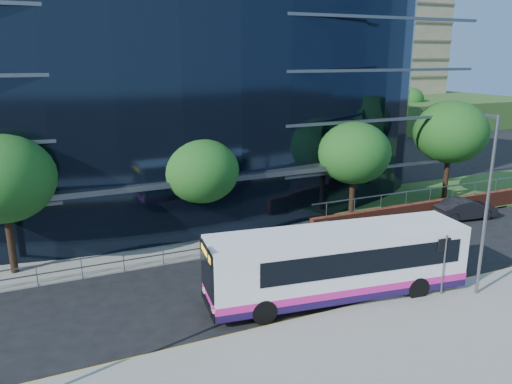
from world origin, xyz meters
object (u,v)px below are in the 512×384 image
tree_far_a (2,179)px  city_bus (340,262)px  tree_far_b (201,171)px  parked_car (465,209)px  tree_far_c (354,153)px  tree_dist_f (409,100)px  tree_far_d (451,132)px  street_sign (445,252)px  tree_dist_e (324,103)px  streetlight_east (487,202)px

tree_far_a → city_bus: (13.28, -8.72, -3.19)m
tree_far_b → parked_car: size_ratio=1.43×
tree_far_c → parked_car: tree_far_c is taller
tree_far_a → tree_dist_f: size_ratio=1.15×
tree_far_c → tree_far_d: 9.08m
tree_far_a → city_bus: tree_far_a is taller
tree_far_d → street_sign: bearing=-134.8°
tree_far_b → tree_dist_e: size_ratio=0.93×
tree_dist_e → city_bus: size_ratio=0.55×
tree_far_d → tree_dist_f: (24.00, 32.00, -0.98)m
tree_far_b → tree_dist_f: same height
tree_far_d → parked_car: 6.14m
tree_dist_e → city_bus: (-23.72, -39.72, -2.86)m
tree_far_d → tree_far_c: bearing=-173.7°
streetlight_east → city_bus: size_ratio=0.67×
tree_dist_e → tree_far_a: bearing=-140.0°
tree_far_a → tree_far_d: bearing=2.0°
tree_far_a → parked_car: bearing=-5.8°
tree_dist_f → city_bus: 57.66m
street_sign → streetlight_east: bearing=-21.4°
tree_dist_e → tree_far_d: bearing=-104.9°
tree_dist_f → parked_car: (-25.87, -35.74, -3.51)m
tree_far_d → city_bus: 18.81m
tree_far_b → tree_far_c: 10.02m
tree_far_b → streetlight_east: bearing=-52.4°
tree_far_b → tree_far_d: size_ratio=0.81×
city_bus → streetlight_east: bearing=-16.0°
tree_dist_f → parked_car: bearing=-125.9°
tree_far_a → streetlight_east: bearing=-30.5°
tree_far_b → tree_far_c: tree_far_c is taller
tree_dist_e → tree_dist_f: tree_dist_e is taller
tree_far_b → streetlight_east: 14.74m
tree_dist_f → parked_car: size_ratio=1.43×
tree_far_c → parked_car: bearing=-21.0°
streetlight_east → tree_far_b: bearing=127.6°
tree_far_a → street_sign: bearing=-31.2°
tree_far_d → tree_dist_e: (8.00, 30.00, -0.65)m
street_sign → streetlight_east: 2.80m
city_bus → tree_dist_f: bearing=53.6°
tree_far_c → tree_dist_f: size_ratio=1.08×
tree_far_a → tree_far_c: bearing=0.0°
street_sign → tree_dist_e: size_ratio=0.43×
tree_far_d → tree_far_b: bearing=-178.5°
tree_far_b → tree_far_c: size_ratio=0.93×
parked_car → tree_far_d: bearing=-18.9°
tree_far_a → parked_car: (27.13, -2.74, -4.16)m
tree_dist_e → city_bus: bearing=-120.8°
tree_far_c → parked_car: 8.55m
tree_far_d → city_bus: size_ratio=0.62×
tree_dist_f → city_bus: bearing=-133.6°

